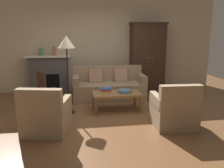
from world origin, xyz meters
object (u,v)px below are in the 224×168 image
at_px(armoire, 147,57).
at_px(armchair_near_left, 46,116).
at_px(couch, 109,87).
at_px(coffee_table, 116,95).
at_px(mantel_vase_jade, 41,52).
at_px(fruit_bowl, 125,91).
at_px(floor_lamp, 67,47).
at_px(side_chair_wooden, 46,88).
at_px(armchair_near_right, 174,111).
at_px(fireplace, 49,74).
at_px(book_stack, 106,90).
at_px(mantel_vase_terracotta, 54,51).

xyz_separation_m(armoire, armchair_near_left, (-2.74, -2.80, -0.72)).
relative_size(couch, coffee_table, 1.76).
bearing_deg(armchair_near_left, mantel_vase_jade, 97.78).
height_order(fruit_bowl, floor_lamp, floor_lamp).
xyz_separation_m(mantel_vase_jade, side_chair_wooden, (0.26, -1.50, -0.71)).
xyz_separation_m(fruit_bowl, floor_lamp, (-1.28, -0.02, 1.03)).
bearing_deg(armchair_near_right, fireplace, 131.26).
bearing_deg(mantel_vase_jade, floor_lamp, -67.18).
xyz_separation_m(fruit_bowl, book_stack, (-0.44, 0.04, 0.03)).
height_order(coffee_table, floor_lamp, floor_lamp).
xyz_separation_m(couch, mantel_vase_terracotta, (-1.48, 0.81, 0.93)).
height_order(armchair_near_right, floor_lamp, floor_lamp).
distance_m(armoire, couch, 1.66).
relative_size(book_stack, armchair_near_left, 0.29).
height_order(book_stack, floor_lamp, floor_lamp).
height_order(fruit_bowl, book_stack, book_stack).
relative_size(armchair_near_right, side_chair_wooden, 0.98).
bearing_deg(fruit_bowl, armoire, 58.77).
bearing_deg(armchair_near_right, side_chair_wooden, 149.99).
xyz_separation_m(armoire, mantel_vase_terracotta, (-2.77, 0.06, 0.22)).
bearing_deg(book_stack, armchair_near_right, -45.07).
height_order(armoire, armchair_near_left, armoire).
relative_size(coffee_table, armchair_near_right, 1.25).
bearing_deg(book_stack, mantel_vase_jade, 132.24).
bearing_deg(fireplace, fruit_bowl, -44.46).
height_order(couch, fruit_bowl, couch).
distance_m(mantel_vase_jade, armchair_near_left, 3.03).
relative_size(book_stack, side_chair_wooden, 0.30).
bearing_deg(fruit_bowl, book_stack, 174.34).
height_order(fireplace, mantel_vase_terracotta, mantel_vase_terracotta).
xyz_separation_m(mantel_vase_terracotta, armchair_near_left, (0.03, -2.86, -0.93)).
bearing_deg(floor_lamp, armoire, 37.19).
bearing_deg(fireplace, mantel_vase_terracotta, -5.69).
bearing_deg(fruit_bowl, armchair_near_right, -57.10).
relative_size(fruit_bowl, book_stack, 1.20).
xyz_separation_m(mantel_vase_jade, armchair_near_left, (0.39, -2.86, -0.91)).
height_order(fruit_bowl, armchair_near_left, armchair_near_left).
xyz_separation_m(couch, coffee_table, (0.03, -1.03, 0.05)).
distance_m(armoire, floor_lamp, 2.99).
bearing_deg(floor_lamp, mantel_vase_terracotta, 102.72).
relative_size(armoire, fruit_bowl, 6.44).
bearing_deg(mantel_vase_jade, book_stack, -47.76).
xyz_separation_m(fireplace, mantel_vase_terracotta, (0.18, -0.02, 0.68)).
height_order(couch, mantel_vase_terracotta, mantel_vase_terracotta).
bearing_deg(floor_lamp, mantel_vase_jade, 112.82).
distance_m(fruit_bowl, mantel_vase_jade, 2.86).
distance_m(fruit_bowl, floor_lamp, 1.65).
distance_m(armchair_near_left, side_chair_wooden, 1.38).
bearing_deg(mantel_vase_jade, mantel_vase_terracotta, 0.00).
bearing_deg(mantel_vase_terracotta, fireplace, 174.31).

